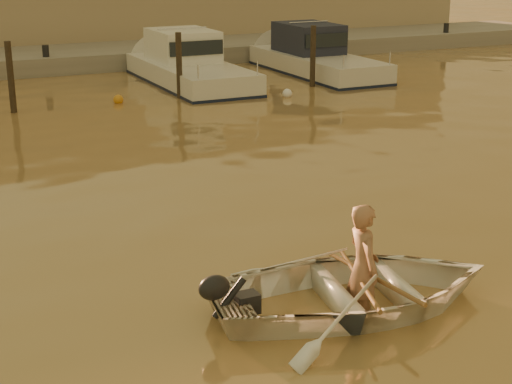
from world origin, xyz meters
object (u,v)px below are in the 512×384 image
moored_boat_4 (190,65)px  moored_boat_5 (317,56)px  dinghy (355,289)px  person (363,268)px

moored_boat_4 → moored_boat_5: 4.94m
dinghy → person: (0.10, -0.02, 0.29)m
dinghy → moored_boat_4: size_ratio=0.52×
moored_boat_5 → moored_boat_4: bearing=180.0°
person → moored_boat_4: moored_boat_4 is taller
person → moored_boat_4: 17.43m
dinghy → moored_boat_5: size_ratio=0.51×
person → moored_boat_5: (9.08, 16.93, 0.05)m
dinghy → moored_boat_4: bearing=-4.8°
dinghy → moored_boat_5: 19.25m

